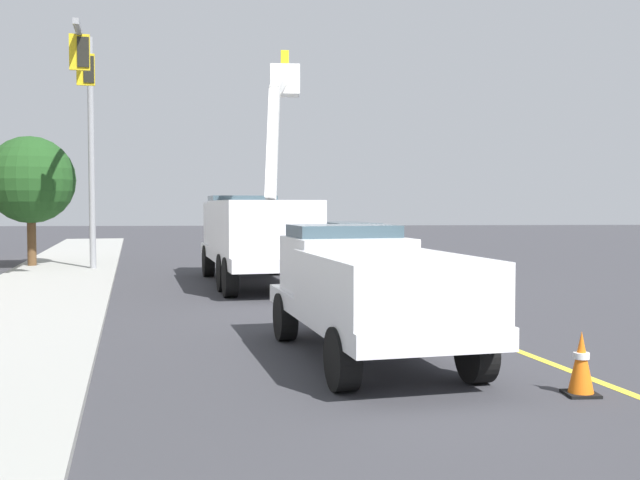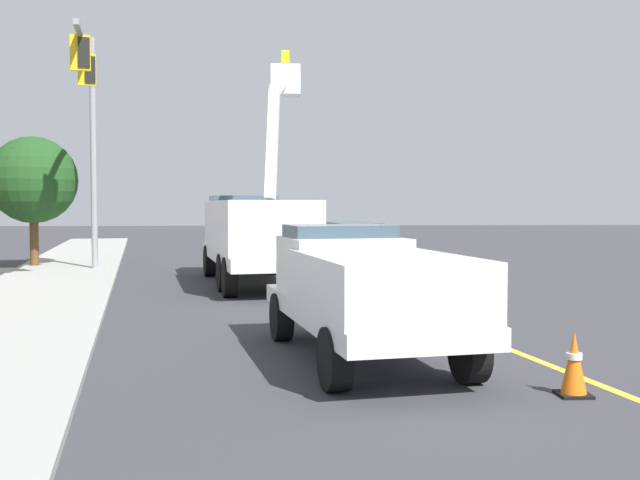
{
  "view_description": "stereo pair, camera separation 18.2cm",
  "coord_description": "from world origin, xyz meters",
  "px_view_note": "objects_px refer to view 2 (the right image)",
  "views": [
    {
      "loc": [
        -21.63,
        2.38,
        2.43
      ],
      "look_at": [
        -0.76,
        0.89,
        1.4
      ],
      "focal_mm": 41.64,
      "sensor_mm": 36.0,
      "label": 1
    },
    {
      "loc": [
        -21.64,
        2.2,
        2.43
      ],
      "look_at": [
        -0.76,
        0.89,
        1.4
      ],
      "focal_mm": 41.64,
      "sensor_mm": 36.0,
      "label": 2
    }
  ],
  "objects_px": {
    "utility_bucket_truck": "(256,231)",
    "traffic_cone_leading": "(574,364)",
    "passing_minivan": "(351,240)",
    "traffic_cone_mid_front": "(409,306)",
    "traffic_cone_trailing": "(296,260)",
    "traffic_cone_mid_rear": "(340,278)",
    "service_pickup_truck": "(364,288)",
    "traffic_signal_mast": "(90,108)"
  },
  "relations": [
    {
      "from": "utility_bucket_truck",
      "to": "traffic_cone_leading",
      "type": "xyz_separation_m",
      "value": [
        -13.32,
        -4.32,
        -1.21
      ]
    },
    {
      "from": "passing_minivan",
      "to": "traffic_cone_mid_front",
      "type": "bearing_deg",
      "value": 178.75
    },
    {
      "from": "passing_minivan",
      "to": "traffic_cone_trailing",
      "type": "xyz_separation_m",
      "value": [
        -2.13,
        2.25,
        -0.59
      ]
    },
    {
      "from": "traffic_cone_mid_front",
      "to": "traffic_cone_mid_rear",
      "type": "distance_m",
      "value": 5.88
    },
    {
      "from": "service_pickup_truck",
      "to": "traffic_signal_mast",
      "type": "bearing_deg",
      "value": 28.69
    },
    {
      "from": "utility_bucket_truck",
      "to": "traffic_cone_leading",
      "type": "relative_size",
      "value": 10.35
    },
    {
      "from": "utility_bucket_truck",
      "to": "passing_minivan",
      "type": "xyz_separation_m",
      "value": [
        6.68,
        -3.59,
        -0.64
      ]
    },
    {
      "from": "traffic_signal_mast",
      "to": "traffic_cone_mid_front",
      "type": "bearing_deg",
      "value": -139.31
    },
    {
      "from": "traffic_cone_trailing",
      "to": "traffic_signal_mast",
      "type": "xyz_separation_m",
      "value": [
        -1.91,
        6.84,
        5.17
      ]
    },
    {
      "from": "service_pickup_truck",
      "to": "utility_bucket_truck",
      "type": "bearing_deg",
      "value": 10.02
    },
    {
      "from": "traffic_cone_mid_rear",
      "to": "traffic_signal_mast",
      "type": "height_order",
      "value": "traffic_signal_mast"
    },
    {
      "from": "passing_minivan",
      "to": "traffic_cone_mid_front",
      "type": "distance_m",
      "value": 14.27
    },
    {
      "from": "passing_minivan",
      "to": "traffic_signal_mast",
      "type": "xyz_separation_m",
      "value": [
        -4.05,
        9.09,
        4.58
      ]
    },
    {
      "from": "passing_minivan",
      "to": "traffic_cone_trailing",
      "type": "relative_size",
      "value": 6.43
    },
    {
      "from": "passing_minivan",
      "to": "traffic_cone_mid_front",
      "type": "relative_size",
      "value": 6.81
    },
    {
      "from": "traffic_cone_leading",
      "to": "traffic_cone_trailing",
      "type": "xyz_separation_m",
      "value": [
        17.87,
        2.98,
        -0.02
      ]
    },
    {
      "from": "passing_minivan",
      "to": "traffic_cone_mid_rear",
      "type": "xyz_separation_m",
      "value": [
        -8.44,
        1.21,
        -0.62
      ]
    },
    {
      "from": "traffic_cone_mid_front",
      "to": "traffic_cone_trailing",
      "type": "relative_size",
      "value": 0.94
    },
    {
      "from": "service_pickup_truck",
      "to": "traffic_signal_mast",
      "type": "relative_size",
      "value": 0.71
    },
    {
      "from": "passing_minivan",
      "to": "traffic_cone_leading",
      "type": "bearing_deg",
      "value": -177.92
    },
    {
      "from": "passing_minivan",
      "to": "traffic_cone_leading",
      "type": "relative_size",
      "value": 6.15
    },
    {
      "from": "traffic_cone_mid_front",
      "to": "traffic_cone_trailing",
      "type": "xyz_separation_m",
      "value": [
        12.12,
        1.94,
        0.02
      ]
    },
    {
      "from": "traffic_cone_leading",
      "to": "traffic_cone_mid_front",
      "type": "height_order",
      "value": "traffic_cone_leading"
    },
    {
      "from": "service_pickup_truck",
      "to": "traffic_cone_mid_front",
      "type": "distance_m",
      "value": 3.71
    },
    {
      "from": "service_pickup_truck",
      "to": "traffic_cone_leading",
      "type": "bearing_deg",
      "value": -134.92
    },
    {
      "from": "utility_bucket_truck",
      "to": "traffic_cone_mid_front",
      "type": "distance_m",
      "value": 8.35
    },
    {
      "from": "traffic_cone_mid_rear",
      "to": "passing_minivan",
      "type": "bearing_deg",
      "value": -8.14
    },
    {
      "from": "traffic_cone_leading",
      "to": "traffic_cone_mid_front",
      "type": "distance_m",
      "value": 5.84
    },
    {
      "from": "service_pickup_truck",
      "to": "traffic_cone_mid_rear",
      "type": "xyz_separation_m",
      "value": [
        9.18,
        -0.45,
        -0.77
      ]
    },
    {
      "from": "traffic_cone_mid_front",
      "to": "utility_bucket_truck",
      "type": "bearing_deg",
      "value": 23.4
    },
    {
      "from": "utility_bucket_truck",
      "to": "traffic_cone_mid_front",
      "type": "xyz_separation_m",
      "value": [
        -7.58,
        -3.28,
        -1.25
      ]
    },
    {
      "from": "traffic_cone_mid_rear",
      "to": "traffic_cone_trailing",
      "type": "distance_m",
      "value": 6.4
    },
    {
      "from": "traffic_cone_mid_front",
      "to": "traffic_signal_mast",
      "type": "height_order",
      "value": "traffic_signal_mast"
    },
    {
      "from": "utility_bucket_truck",
      "to": "traffic_signal_mast",
      "type": "relative_size",
      "value": 1.03
    },
    {
      "from": "service_pickup_truck",
      "to": "traffic_cone_trailing",
      "type": "distance_m",
      "value": 15.52
    },
    {
      "from": "traffic_cone_leading",
      "to": "traffic_cone_mid_rear",
      "type": "height_order",
      "value": "traffic_cone_leading"
    },
    {
      "from": "traffic_cone_mid_front",
      "to": "traffic_cone_leading",
      "type": "bearing_deg",
      "value": -169.76
    },
    {
      "from": "service_pickup_truck",
      "to": "passing_minivan",
      "type": "xyz_separation_m",
      "value": [
        17.63,
        -1.66,
        -0.15
      ]
    },
    {
      "from": "utility_bucket_truck",
      "to": "traffic_cone_leading",
      "type": "distance_m",
      "value": 14.06
    },
    {
      "from": "utility_bucket_truck",
      "to": "traffic_signal_mast",
      "type": "bearing_deg",
      "value": 64.41
    },
    {
      "from": "traffic_cone_leading",
      "to": "traffic_cone_mid_rear",
      "type": "xyz_separation_m",
      "value": [
        11.56,
        1.93,
        -0.06
      ]
    },
    {
      "from": "traffic_cone_mid_rear",
      "to": "traffic_cone_trailing",
      "type": "xyz_separation_m",
      "value": [
        6.31,
        1.05,
        0.04
      ]
    }
  ]
}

